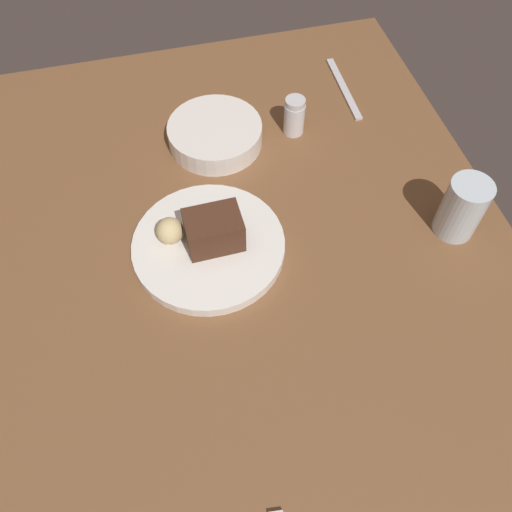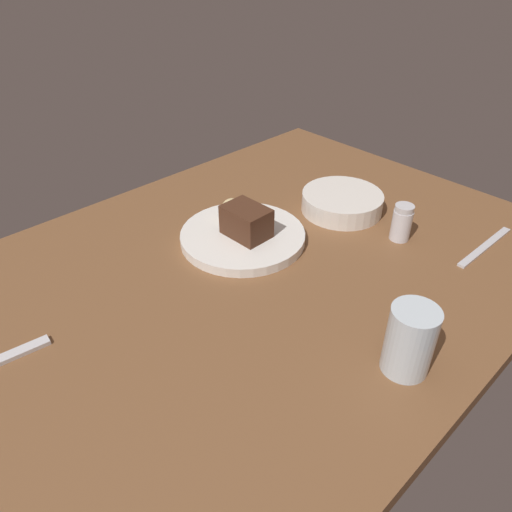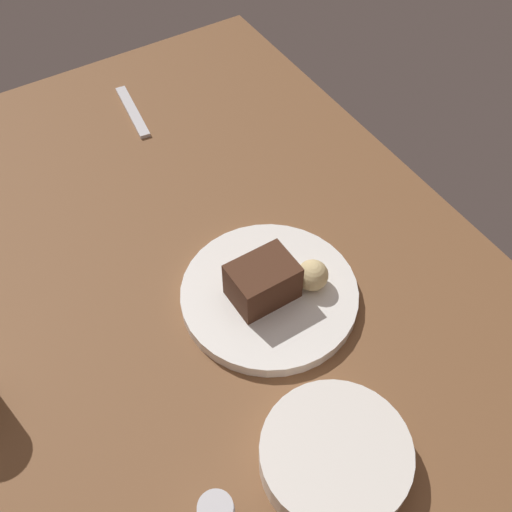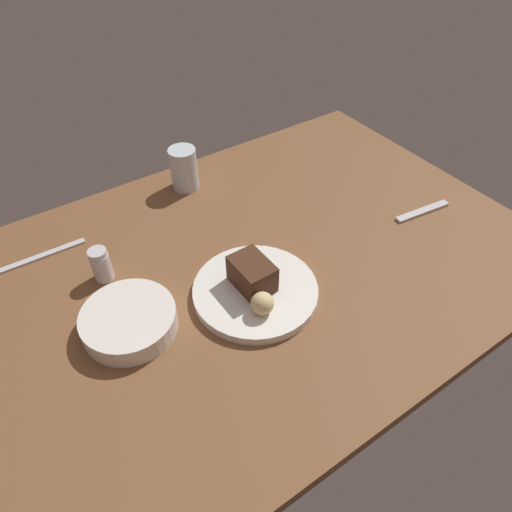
% 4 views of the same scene
% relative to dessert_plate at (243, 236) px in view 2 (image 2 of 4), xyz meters
% --- Properties ---
extents(dining_table, '(1.20, 0.84, 0.03)m').
position_rel_dessert_plate_xyz_m(dining_table, '(-0.06, -0.08, -0.02)').
color(dining_table, brown).
rests_on(dining_table, ground).
extents(dessert_plate, '(0.25, 0.25, 0.02)m').
position_rel_dessert_plate_xyz_m(dessert_plate, '(0.00, 0.00, 0.00)').
color(dessert_plate, white).
rests_on(dessert_plate, dining_table).
extents(chocolate_cake_slice, '(0.07, 0.09, 0.06)m').
position_rel_dessert_plate_xyz_m(chocolate_cake_slice, '(-0.00, -0.01, 0.04)').
color(chocolate_cake_slice, '#472819').
rests_on(chocolate_cake_slice, dessert_plate).
extents(bread_roll, '(0.04, 0.04, 0.04)m').
position_rel_dessert_plate_xyz_m(bread_roll, '(0.02, 0.06, 0.03)').
color(bread_roll, '#DBC184').
rests_on(bread_roll, dessert_plate).
extents(salt_shaker, '(0.04, 0.04, 0.07)m').
position_rel_dessert_plate_xyz_m(salt_shaker, '(0.23, -0.21, 0.03)').
color(salt_shaker, silver).
rests_on(salt_shaker, dining_table).
extents(water_glass, '(0.07, 0.07, 0.11)m').
position_rel_dessert_plate_xyz_m(water_glass, '(-0.06, -0.40, 0.04)').
color(water_glass, silver).
rests_on(water_glass, dining_table).
extents(side_bowl, '(0.17, 0.17, 0.04)m').
position_rel_dessert_plate_xyz_m(side_bowl, '(0.24, -0.06, 0.01)').
color(side_bowl, white).
rests_on(side_bowl, dining_table).
extents(butter_knife, '(0.19, 0.02, 0.01)m').
position_rel_dessert_plate_xyz_m(butter_knife, '(0.32, -0.35, -0.01)').
color(butter_knife, silver).
rests_on(butter_knife, dining_table).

